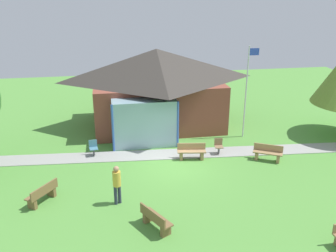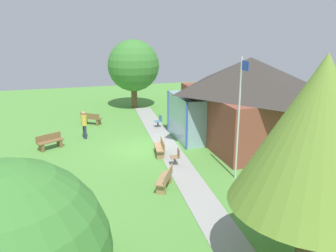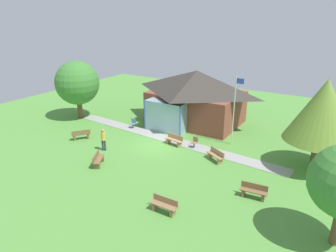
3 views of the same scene
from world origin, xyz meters
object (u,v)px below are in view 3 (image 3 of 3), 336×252
object	(u,v)px
bench_mid_left	(81,135)
visitor_strolling_lawn	(103,138)
flagpole	(234,108)
tree_west_hedge	(77,83)
pavilion	(195,96)
tree_east_hedge	(323,111)
bench_rear_near_path	(174,140)
bench_lawn_far_right	(254,191)
patio_chair_west	(133,124)
bench_mid_right	(216,156)
bench_front_right	(164,205)
patio_chair_lawn_spare	(195,143)
bench_front_center	(98,160)

from	to	relation	value
bench_mid_left	visitor_strolling_lawn	size ratio (longest dim) A/B	0.84
bench_mid_left	visitor_strolling_lawn	bearing A→B (deg)	-64.81
flagpole	tree_west_hedge	world-z (taller)	tree_west_hedge
pavilion	tree_east_hedge	world-z (taller)	tree_east_hedge
bench_rear_near_path	tree_west_hedge	size ratio (longest dim) A/B	0.27
pavilion	bench_rear_near_path	bearing A→B (deg)	-79.05
bench_rear_near_path	bench_lawn_far_right	bearing A→B (deg)	160.72
flagpole	patio_chair_west	distance (m)	9.43
bench_mid_right	bench_rear_near_path	size ratio (longest dim) A/B	0.98
pavilion	bench_front_right	world-z (taller)	pavilion
patio_chair_lawn_spare	bench_mid_right	bearing A→B (deg)	158.52
bench_mid_right	patio_chair_west	world-z (taller)	patio_chair_west
bench_rear_near_path	tree_west_hedge	xyz separation A→B (m)	(-11.43, 0.85, 3.12)
flagpole	bench_rear_near_path	bearing A→B (deg)	-146.69
flagpole	patio_chair_lawn_spare	distance (m)	4.07
bench_rear_near_path	tree_east_hedge	xyz separation A→B (m)	(9.96, 1.55, 3.69)
bench_mid_right	bench_rear_near_path	xyz separation A→B (m)	(-3.91, 0.84, 0.00)
tree_east_hedge	bench_mid_left	bearing A→B (deg)	-164.82
tree_east_hedge	bench_front_right	bearing A→B (deg)	-122.48
bench_mid_right	bench_mid_left	world-z (taller)	same
bench_mid_left	bench_front_center	size ratio (longest dim) A/B	0.96
bench_front_right	tree_west_hedge	world-z (taller)	tree_west_hedge
flagpole	visitor_strolling_lawn	size ratio (longest dim) A/B	3.16
flagpole	bench_mid_left	xyz separation A→B (m)	(-11.00, -5.62, -2.64)
bench_lawn_far_right	patio_chair_west	size ratio (longest dim) A/B	1.78
pavilion	bench_rear_near_path	distance (m)	6.08
bench_rear_near_path	patio_chair_lawn_spare	world-z (taller)	patio_chair_lawn_spare
visitor_strolling_lawn	tree_west_hedge	size ratio (longest dim) A/B	0.31
bench_rear_near_path	tree_west_hedge	distance (m)	11.88
bench_front_right	bench_mid_left	bearing A→B (deg)	-23.29
flagpole	bench_mid_right	distance (m)	4.28
bench_mid_right	patio_chair_west	bearing A→B (deg)	15.84
bench_rear_near_path	bench_front_center	xyz separation A→B (m)	(-2.72, -5.71, 0.00)
bench_mid_left	tree_east_hedge	xyz separation A→B (m)	(17.11, 4.64, 3.69)
pavilion	bench_rear_near_path	xyz separation A→B (m)	(1.08, -5.57, -2.20)
bench_lawn_far_right	bench_rear_near_path	size ratio (longest dim) A/B	0.99
bench_front_right	tree_west_hedge	size ratio (longest dim) A/B	0.27
bench_rear_near_path	bench_front_right	bearing A→B (deg)	125.71
bench_front_center	patio_chair_lawn_spare	world-z (taller)	patio_chair_lawn_spare
bench_lawn_far_right	patio_chair_west	bearing A→B (deg)	-28.02
bench_rear_near_path	bench_mid_left	bearing A→B (deg)	31.86
bench_mid_right	patio_chair_lawn_spare	world-z (taller)	patio_chair_lawn_spare
bench_mid_right	patio_chair_west	xyz separation A→B (m)	(-9.03, 2.13, 0.01)
bench_mid_left	tree_west_hedge	xyz separation A→B (m)	(-4.28, 3.94, 3.12)
bench_rear_near_path	visitor_strolling_lawn	world-z (taller)	visitor_strolling_lawn
bench_mid_right	bench_lawn_far_right	bearing A→B (deg)	168.53
bench_lawn_far_right	bench_front_right	world-z (taller)	same
bench_front_right	patio_chair_lawn_spare	world-z (taller)	patio_chair_lawn_spare
bench_front_right	patio_chair_west	xyz separation A→B (m)	(-9.13, 9.08, 0.01)
visitor_strolling_lawn	bench_front_right	bearing A→B (deg)	-52.57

